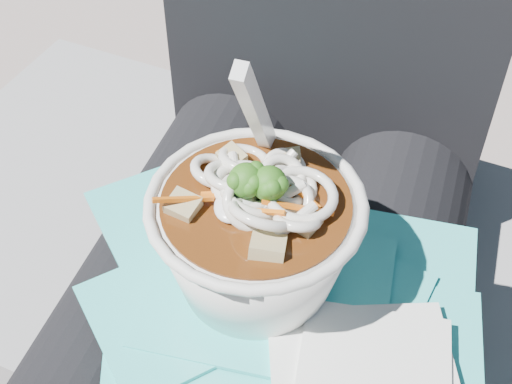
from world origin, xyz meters
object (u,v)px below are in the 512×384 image
(person_body, at_px, (281,233))
(udon_bowl, at_px, (257,231))
(plastic_bag, at_px, (283,300))
(stone_ledge, at_px, (288,356))
(lap, at_px, (251,328))

(person_body, relative_size, udon_bowl, 4.72)
(plastic_bag, bearing_deg, stone_ledge, 101.45)
(stone_ledge, height_order, person_body, person_body)
(person_body, bearing_deg, plastic_bag, -72.80)
(plastic_bag, height_order, udon_bowl, udon_bowl)
(stone_ledge, bearing_deg, lap, -90.00)
(stone_ledge, height_order, udon_bowl, udon_bowl)
(stone_ledge, bearing_deg, udon_bowl, -87.23)
(stone_ledge, xyz_separation_m, lap, (0.00, -0.15, 0.28))
(stone_ledge, bearing_deg, person_body, -90.00)
(plastic_bag, distance_m, udon_bowl, 0.07)
(person_body, height_order, plastic_bag, person_body)
(stone_ledge, height_order, lap, lap)
(plastic_bag, relative_size, udon_bowl, 1.87)
(stone_ledge, distance_m, person_body, 0.32)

